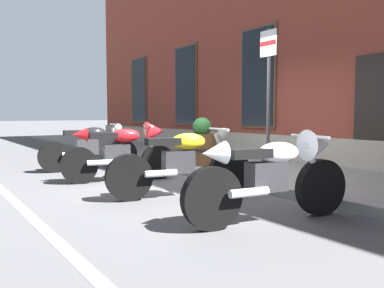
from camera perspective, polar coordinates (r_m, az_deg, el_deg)
ground_plane at (r=7.12m, az=2.29°, el=-5.29°), size 140.00×140.00×0.00m
sidewalk at (r=8.01m, az=10.35°, el=-3.77°), size 28.84×2.79×0.14m
lane_stripe at (r=5.83m, az=-24.07°, el=-7.77°), size 28.84×0.12×0.01m
motorcycle_black_naked at (r=8.63m, az=-14.45°, el=-0.48°), size 0.62×2.07×0.98m
motorcycle_red_sport at (r=7.09m, az=-9.77°, el=-0.70°), size 0.74×1.99×1.06m
motorcycle_yellow_naked at (r=5.69m, az=-1.29°, el=-2.75°), size 0.73×2.17×0.99m
motorcycle_white_sport at (r=4.45m, az=12.05°, el=-3.96°), size 0.66×2.10×1.01m
parking_sign at (r=6.99m, az=10.97°, el=8.90°), size 0.36×0.07×2.50m
barrel_planter at (r=8.21m, az=1.46°, el=-0.11°), size 0.64×0.64×0.98m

